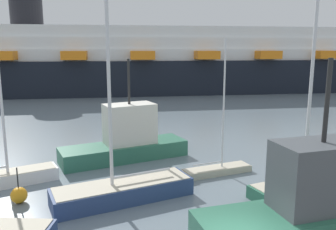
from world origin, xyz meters
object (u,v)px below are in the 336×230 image
(sailboat_6, at_px, (123,188))
(fishing_boat_0, at_px, (127,139))
(sailboat_2, at_px, (334,149))
(channel_buoy_0, at_px, (19,195))
(sailboat_0, at_px, (311,182))
(sailboat_4, at_px, (217,168))
(cruise_ship, at_px, (138,62))
(fishing_boat_2, at_px, (312,205))

(sailboat_6, xyz_separation_m, fishing_boat_0, (0.67, 6.61, 0.72))
(sailboat_2, height_order, channel_buoy_0, sailboat_2)
(sailboat_0, height_order, sailboat_6, sailboat_6)
(sailboat_2, relative_size, sailboat_4, 1.16)
(sailboat_2, relative_size, cruise_ship, 0.09)
(sailboat_6, xyz_separation_m, channel_buoy_0, (-5.01, 0.61, -0.22))
(fishing_boat_2, bearing_deg, sailboat_0, 51.32)
(fishing_boat_0, xyz_separation_m, channel_buoy_0, (-5.68, -6.01, -0.95))
(cruise_ship, bearing_deg, channel_buoy_0, -101.14)
(sailboat_4, xyz_separation_m, sailboat_6, (-5.79, -2.69, 0.26))
(channel_buoy_0, distance_m, cruise_ship, 44.49)
(sailboat_2, height_order, cruise_ship, cruise_ship)
(sailboat_2, relative_size, fishing_boat_2, 1.01)
(sailboat_2, relative_size, sailboat_6, 0.73)
(sailboat_2, height_order, sailboat_4, sailboat_2)
(fishing_boat_0, relative_size, cruise_ship, 0.09)
(sailboat_4, height_order, cruise_ship, cruise_ship)
(channel_buoy_0, bearing_deg, sailboat_6, -6.91)
(fishing_boat_0, relative_size, fishing_boat_2, 0.96)
(sailboat_2, distance_m, fishing_boat_0, 14.55)
(fishing_boat_0, bearing_deg, sailboat_2, -23.74)
(fishing_boat_0, relative_size, channel_buoy_0, 4.91)
(sailboat_0, xyz_separation_m, sailboat_6, (-9.68, 0.93, 0.06))
(fishing_boat_2, bearing_deg, sailboat_2, 44.48)
(fishing_boat_0, height_order, channel_buoy_0, fishing_boat_0)
(fishing_boat_2, distance_m, channel_buoy_0, 13.34)
(channel_buoy_0, height_order, cruise_ship, cruise_ship)
(sailboat_4, xyz_separation_m, fishing_boat_2, (1.27, -7.67, 1.05))
(sailboat_4, bearing_deg, fishing_boat_0, 130.72)
(sailboat_2, bearing_deg, sailboat_0, -121.44)
(sailboat_0, height_order, cruise_ship, cruise_ship)
(sailboat_0, distance_m, cruise_ship, 44.97)
(sailboat_6, height_order, fishing_boat_2, sailboat_6)
(sailboat_4, distance_m, fishing_boat_0, 6.53)
(channel_buoy_0, bearing_deg, sailboat_2, 11.34)
(sailboat_0, relative_size, fishing_boat_0, 1.39)
(sailboat_0, relative_size, channel_buoy_0, 6.83)
(sailboat_4, relative_size, cruise_ship, 0.08)
(fishing_boat_0, bearing_deg, cruise_ship, 66.82)
(fishing_boat_2, height_order, channel_buoy_0, fishing_boat_2)
(sailboat_0, distance_m, sailboat_2, 7.73)
(fishing_boat_2, bearing_deg, cruise_ship, 86.21)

